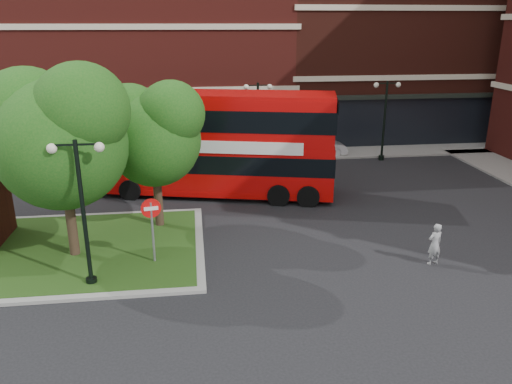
{
  "coord_description": "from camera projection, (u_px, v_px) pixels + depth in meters",
  "views": [
    {
      "loc": [
        -1.93,
        -15.2,
        8.38
      ],
      "look_at": [
        0.46,
        3.36,
        2.0
      ],
      "focal_mm": 35.0,
      "sensor_mm": 36.0,
      "label": 1
    }
  ],
  "objects": [
    {
      "name": "ground",
      "position": [
        255.0,
        278.0,
        17.2
      ],
      "size": [
        120.0,
        120.0,
        0.0
      ],
      "primitive_type": "plane",
      "color": "black",
      "rests_on": "ground"
    },
    {
      "name": "pavement_far",
      "position": [
        224.0,
        156.0,
        32.67
      ],
      "size": [
        44.0,
        3.0,
        0.12
      ],
      "primitive_type": "cube",
      "color": "slate",
      "rests_on": "ground"
    },
    {
      "name": "terrace_far_left",
      "position": [
        106.0,
        42.0,
        36.51
      ],
      "size": [
        26.0,
        12.0,
        14.0
      ],
      "primitive_type": "cube",
      "color": "maroon",
      "rests_on": "ground"
    },
    {
      "name": "terrace_far_right",
      "position": [
        394.0,
        27.0,
        38.84
      ],
      "size": [
        18.0,
        12.0,
        16.0
      ],
      "primitive_type": "cube",
      "color": "#471911",
      "rests_on": "ground"
    },
    {
      "name": "traffic_island",
      "position": [
        38.0,
        252.0,
        19.03
      ],
      "size": [
        12.6,
        7.6,
        0.15
      ],
      "color": "gray",
      "rests_on": "ground"
    },
    {
      "name": "tree_island_west",
      "position": [
        57.0,
        131.0,
        17.28
      ],
      "size": [
        5.4,
        4.71,
        7.21
      ],
      "color": "#2D2116",
      "rests_on": "ground"
    },
    {
      "name": "tree_island_east",
      "position": [
        152.0,
        130.0,
        20.15
      ],
      "size": [
        4.46,
        3.9,
        6.29
      ],
      "color": "#2D2116",
      "rests_on": "ground"
    },
    {
      "name": "lamp_island",
      "position": [
        83.0,
        207.0,
        15.81
      ],
      "size": [
        1.72,
        0.36,
        5.0
      ],
      "color": "black",
      "rests_on": "ground"
    },
    {
      "name": "lamp_far_left",
      "position": [
        258.0,
        119.0,
        30.14
      ],
      "size": [
        1.72,
        0.36,
        5.0
      ],
      "color": "black",
      "rests_on": "ground"
    },
    {
      "name": "lamp_far_right",
      "position": [
        385.0,
        116.0,
        31.11
      ],
      "size": [
        1.72,
        0.36,
        5.0
      ],
      "color": "black",
      "rests_on": "ground"
    },
    {
      "name": "bus",
      "position": [
        214.0,
        137.0,
        24.75
      ],
      "size": [
        12.18,
        5.43,
        4.53
      ],
      "rotation": [
        0.0,
        0.0,
        -0.24
      ],
      "color": "#B70707",
      "rests_on": "ground"
    },
    {
      "name": "woman",
      "position": [
        435.0,
        244.0,
        17.99
      ],
      "size": [
        0.65,
        0.51,
        1.58
      ],
      "primitive_type": "imported",
      "rotation": [
        0.0,
        0.0,
        3.39
      ],
      "color": "gray",
      "rests_on": "ground"
    },
    {
      "name": "car_silver",
      "position": [
        238.0,
        148.0,
        32.11
      ],
      "size": [
        4.06,
        1.71,
        1.37
      ],
      "primitive_type": "imported",
      "rotation": [
        0.0,
        0.0,
        1.59
      ],
      "color": "#9EA0A4",
      "rests_on": "ground"
    },
    {
      "name": "car_white",
      "position": [
        318.0,
        147.0,
        32.77
      ],
      "size": [
        3.84,
        1.46,
        1.25
      ],
      "primitive_type": "imported",
      "rotation": [
        0.0,
        0.0,
        1.61
      ],
      "color": "silver",
      "rests_on": "ground"
    },
    {
      "name": "no_entry_sign",
      "position": [
        152.0,
        218.0,
        17.6
      ],
      "size": [
        0.7,
        0.18,
        2.55
      ],
      "rotation": [
        0.0,
        0.0,
        0.18
      ],
      "color": "slate",
      "rests_on": "ground"
    }
  ]
}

